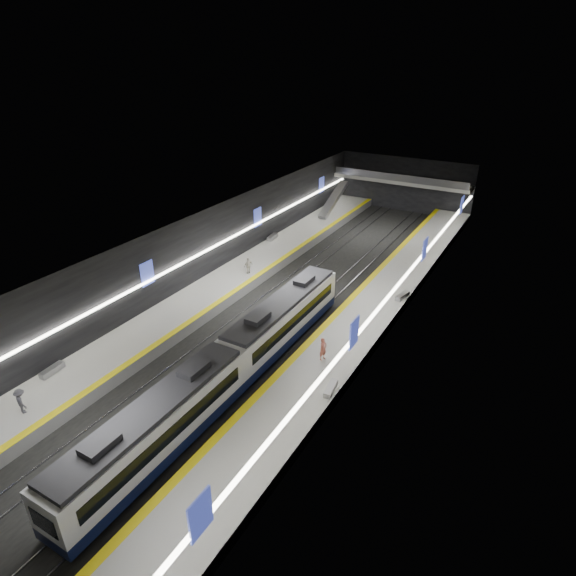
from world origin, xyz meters
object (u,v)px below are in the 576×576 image
Objects in this scene: escalator at (333,200)px; passenger_right_a at (323,349)px; bench_right_near at (331,389)px; bench_right_far at (402,296)px; train at (230,364)px; bench_left_near at (52,370)px; passenger_left_b at (21,401)px; bench_left_far at (272,237)px; passenger_left_a at (248,266)px.

passenger_right_a is (14.82, -33.48, -0.97)m from escalator.
bench_right_far is at bearing 82.14° from bench_right_near.
bench_left_near is at bearing -152.44° from train.
escalator is 36.63m from passenger_right_a.
train is 19.51m from bench_right_far.
bench_left_near is 1.05× the size of passenger_left_b.
passenger_left_b reaches higher than bench_left_far.
passenger_left_a is at bearing 72.48° from passenger_right_a.
bench_left_far is 1.07× the size of bench_right_far.
escalator is 4.35× the size of bench_right_near.
bench_right_near is at bearing -65.13° from escalator.
passenger_left_b is at bearing -89.56° from escalator.
passenger_left_a reaches higher than bench_left_near.
bench_right_far is 32.58m from passenger_left_b.
bench_right_far reaches higher than bench_right_near.
escalator reaches higher than passenger_left_b.
passenger_left_a is at bearing 132.14° from bench_right_near.
escalator is at bearing 107.01° from bench_right_near.
passenger_right_a reaches higher than bench_right_far.
passenger_left_b is at bearing -108.75° from bench_right_far.
escalator is at bearing -75.87° from passenger_left_b.
passenger_right_a reaches higher than passenger_left_b.
train is 7.39m from bench_right_near.
train is 13.28m from bench_left_near.
bench_right_near is 20.51m from passenger_left_b.
passenger_left_a is 0.98× the size of passenger_left_b.
bench_left_near is at bearing -96.16° from bench_left_far.
bench_left_near is at bearing 11.75° from passenger_left_a.
train is at bearing -170.71° from bench_right_near.
train is 16.41× the size of passenger_left_b.
train is 16.16× the size of passenger_right_a.
bench_left_far is 35.30m from passenger_left_b.
bench_left_far is at bearing -143.20° from passenger_left_a.
bench_left_far is 10.39m from passenger_left_a.
bench_left_near is at bearing -115.69° from bench_right_far.
passenger_right_a reaches higher than bench_left_far.
passenger_left_b reaches higher than bench_right_near.
bench_right_far is (7.00, 18.18, -0.96)m from train.
train is 40.11m from escalator.
bench_left_far is (-12.00, 25.38, -0.94)m from train.
escalator reaches higher than passenger_left_a.
bench_right_near is 1.02× the size of passenger_left_a.
escalator is 45.03m from bench_left_near.
escalator is 13.71m from bench_left_far.
train reaches higher than bench_left_far.
bench_left_far is 30.00m from bench_right_near.
train is 14.57× the size of bench_left_far.
passenger_left_a is (2.86, 21.61, 0.66)m from bench_left_near.
escalator is (-10.00, 38.84, 0.70)m from train.
bench_left_far is (-2.00, -13.46, -1.65)m from escalator.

